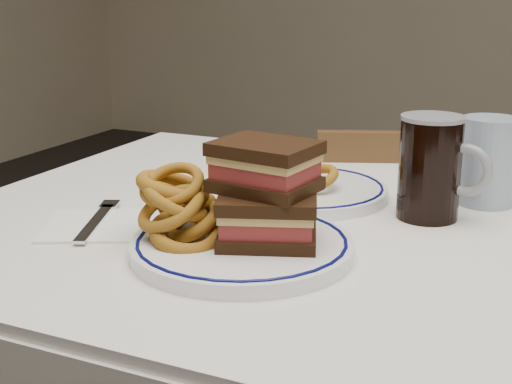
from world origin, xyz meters
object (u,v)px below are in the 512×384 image
at_px(reuben_sandwich, 266,192).
at_px(beer_mug, 432,167).
at_px(chair_far, 400,292).
at_px(main_plate, 242,246).
at_px(far_plate, 307,190).

xyz_separation_m(reuben_sandwich, beer_mug, (0.15, 0.22, -0.00)).
bearing_deg(beer_mug, reuben_sandwich, -124.35).
relative_size(chair_far, reuben_sandwich, 5.55).
height_order(main_plate, far_plate, main_plate).
bearing_deg(reuben_sandwich, chair_far, 87.39).
distance_m(beer_mug, far_plate, 0.21).
xyz_separation_m(reuben_sandwich, far_plate, (-0.04, 0.25, -0.07)).
xyz_separation_m(main_plate, far_plate, (-0.01, 0.27, -0.00)).
bearing_deg(chair_far, far_plate, -100.23).
xyz_separation_m(chair_far, far_plate, (-0.07, -0.39, 0.32)).
relative_size(reuben_sandwich, far_plate, 0.58).
distance_m(chair_far, reuben_sandwich, 0.75).
bearing_deg(main_plate, beer_mug, 52.93).
bearing_deg(reuben_sandwich, main_plate, -152.79).
height_order(chair_far, beer_mug, beer_mug).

